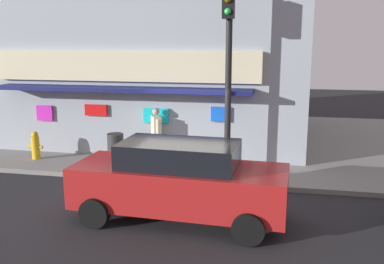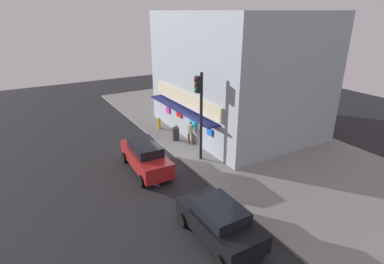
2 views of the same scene
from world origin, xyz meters
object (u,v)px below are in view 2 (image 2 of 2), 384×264
object	(u,v)px
trash_can	(176,134)
pedestrian	(190,132)
fire_hydrant	(159,123)
parked_car_black	(219,221)
parked_car_red	(146,156)
traffic_light	(200,106)

from	to	relation	value
trash_can	pedestrian	xyz separation A→B (m)	(1.15, 0.53, 0.46)
fire_hydrant	parked_car_black	xyz separation A→B (m)	(12.49, -3.12, 0.25)
pedestrian	parked_car_red	xyz separation A→B (m)	(1.69, -4.01, -0.17)
traffic_light	parked_car_black	bearing A→B (deg)	-25.25
trash_can	fire_hydrant	bearing A→B (deg)	-179.31
fire_hydrant	pedestrian	world-z (taller)	pedestrian
traffic_light	parked_car_black	distance (m)	7.54
traffic_light	pedestrian	bearing A→B (deg)	163.15
pedestrian	parked_car_black	bearing A→B (deg)	-23.11
trash_can	parked_car_red	xyz separation A→B (m)	(2.84, -3.48, 0.29)
pedestrian	traffic_light	bearing A→B (deg)	-16.85
trash_can	parked_car_black	distance (m)	10.28
pedestrian	parked_car_red	bearing A→B (deg)	-67.17
pedestrian	parked_car_black	world-z (taller)	pedestrian
traffic_light	fire_hydrant	world-z (taller)	traffic_light
traffic_light	fire_hydrant	distance (m)	6.86
parked_car_black	parked_car_red	bearing A→B (deg)	-177.32
traffic_light	parked_car_red	bearing A→B (deg)	-100.47
parked_car_red	parked_car_black	bearing A→B (deg)	2.68
trash_can	parked_car_black	size ratio (longest dim) A/B	0.23
fire_hydrant	pedestrian	bearing A→B (deg)	8.28
pedestrian	fire_hydrant	bearing A→B (deg)	-171.72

